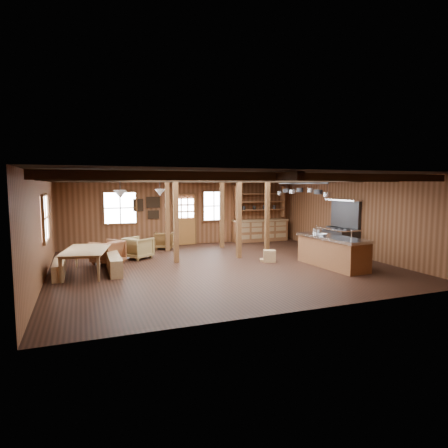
{
  "coord_description": "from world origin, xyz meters",
  "views": [
    {
      "loc": [
        -4.0,
        -10.71,
        2.5
      ],
      "look_at": [
        0.45,
        0.98,
        1.19
      ],
      "focal_mm": 30.0,
      "sensor_mm": 36.0,
      "label": 1
    }
  ],
  "objects_px": {
    "commercial_range": "(338,237)",
    "dining_table": "(88,262)",
    "armchair_c": "(138,248)",
    "armchair_a": "(108,252)",
    "kitchen_island": "(332,251)",
    "armchair_b": "(164,240)"
  },
  "relations": [
    {
      "from": "dining_table",
      "to": "armchair_b",
      "type": "height_order",
      "value": "dining_table"
    },
    {
      "from": "kitchen_island",
      "to": "commercial_range",
      "type": "distance_m",
      "value": 2.29
    },
    {
      "from": "kitchen_island",
      "to": "dining_table",
      "type": "bearing_deg",
      "value": 162.86
    },
    {
      "from": "commercial_range",
      "to": "armchair_c",
      "type": "xyz_separation_m",
      "value": [
        -6.91,
        1.73,
        -0.27
      ]
    },
    {
      "from": "commercial_range",
      "to": "armchair_b",
      "type": "height_order",
      "value": "commercial_range"
    },
    {
      "from": "commercial_range",
      "to": "armchair_c",
      "type": "distance_m",
      "value": 7.13
    },
    {
      "from": "armchair_b",
      "to": "armchair_c",
      "type": "bearing_deg",
      "value": 69.91
    },
    {
      "from": "armchair_c",
      "to": "dining_table",
      "type": "bearing_deg",
      "value": 102.1
    },
    {
      "from": "kitchen_island",
      "to": "armchair_a",
      "type": "height_order",
      "value": "kitchen_island"
    },
    {
      "from": "dining_table",
      "to": "armchair_a",
      "type": "relative_size",
      "value": 2.42
    },
    {
      "from": "kitchen_island",
      "to": "commercial_range",
      "type": "bearing_deg",
      "value": 43.82
    },
    {
      "from": "kitchen_island",
      "to": "armchair_a",
      "type": "bearing_deg",
      "value": 151.99
    },
    {
      "from": "kitchen_island",
      "to": "dining_table",
      "type": "xyz_separation_m",
      "value": [
        -7.01,
        1.64,
        -0.12
      ]
    },
    {
      "from": "kitchen_island",
      "to": "dining_table",
      "type": "distance_m",
      "value": 7.2
    },
    {
      "from": "kitchen_island",
      "to": "armchair_c",
      "type": "distance_m",
      "value": 6.37
    },
    {
      "from": "commercial_range",
      "to": "dining_table",
      "type": "distance_m",
      "value": 8.55
    },
    {
      "from": "commercial_range",
      "to": "armchair_a",
      "type": "height_order",
      "value": "commercial_range"
    },
    {
      "from": "armchair_b",
      "to": "armchair_c",
      "type": "height_order",
      "value": "armchair_c"
    },
    {
      "from": "armchair_a",
      "to": "commercial_range",
      "type": "bearing_deg",
      "value": 129.46
    },
    {
      "from": "dining_table",
      "to": "kitchen_island",
      "type": "bearing_deg",
      "value": -91.88
    },
    {
      "from": "commercial_range",
      "to": "armchair_b",
      "type": "bearing_deg",
      "value": 149.04
    },
    {
      "from": "kitchen_island",
      "to": "armchair_c",
      "type": "bearing_deg",
      "value": 143.57
    }
  ]
}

